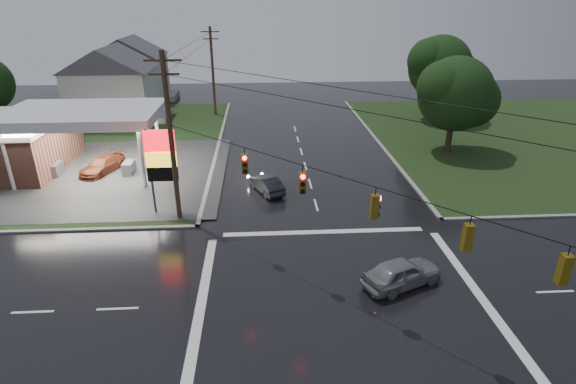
{
  "coord_description": "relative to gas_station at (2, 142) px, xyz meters",
  "views": [
    {
      "loc": [
        -3.84,
        -18.05,
        13.97
      ],
      "look_at": [
        -2.3,
        6.68,
        3.0
      ],
      "focal_mm": 28.0,
      "sensor_mm": 36.0,
      "label": 1
    }
  ],
  "objects": [
    {
      "name": "ground",
      "position": [
        25.68,
        -19.7,
        -2.55
      ],
      "size": [
        120.0,
        120.0,
        0.0
      ],
      "primitive_type": "plane",
      "color": "black",
      "rests_on": "ground"
    },
    {
      "name": "grass_nw",
      "position": [
        -0.32,
        6.3,
        -2.51
      ],
      "size": [
        36.0,
        36.0,
        0.08
      ],
      "primitive_type": "cube",
      "color": "black",
      "rests_on": "ground"
    },
    {
      "name": "grass_ne",
      "position": [
        51.68,
        6.3,
        -2.51
      ],
      "size": [
        36.0,
        36.0,
        0.08
      ],
      "primitive_type": "cube",
      "color": "black",
      "rests_on": "ground"
    },
    {
      "name": "gas_station",
      "position": [
        0.0,
        0.0,
        0.0
      ],
      "size": [
        26.2,
        18.0,
        5.6
      ],
      "color": "#2D2D2D",
      "rests_on": "ground"
    },
    {
      "name": "pylon_sign",
      "position": [
        15.18,
        -9.2,
        1.46
      ],
      "size": [
        2.0,
        0.35,
        6.0
      ],
      "color": "#59595E",
      "rests_on": "ground"
    },
    {
      "name": "utility_pole_nw",
      "position": [
        16.18,
        -10.2,
        3.17
      ],
      "size": [
        2.2,
        0.32,
        11.0
      ],
      "color": "#382619",
      "rests_on": "ground"
    },
    {
      "name": "utility_pole_n",
      "position": [
        16.18,
        18.3,
        2.92
      ],
      "size": [
        2.2,
        0.32,
        10.5
      ],
      "color": "#382619",
      "rests_on": "ground"
    },
    {
      "name": "traffic_signals",
      "position": [
        25.69,
        -19.72,
        3.93
      ],
      "size": [
        26.87,
        26.87,
        1.47
      ],
      "color": "black",
      "rests_on": "ground"
    },
    {
      "name": "house_near",
      "position": [
        4.73,
        16.3,
        1.86
      ],
      "size": [
        11.05,
        8.48,
        8.6
      ],
      "color": "silver",
      "rests_on": "ground"
    },
    {
      "name": "house_far",
      "position": [
        3.73,
        28.3,
        1.86
      ],
      "size": [
        11.05,
        8.48,
        8.6
      ],
      "color": "silver",
      "rests_on": "ground"
    },
    {
      "name": "tree_ne_near",
      "position": [
        39.82,
        2.29,
        3.01
      ],
      "size": [
        7.99,
        6.8,
        8.98
      ],
      "color": "black",
      "rests_on": "ground"
    },
    {
      "name": "tree_ne_far",
      "position": [
        42.83,
        14.29,
        3.63
      ],
      "size": [
        8.46,
        7.2,
        9.8
      ],
      "color": "black",
      "rests_on": "ground"
    },
    {
      "name": "car_north",
      "position": [
        22.15,
        -6.07,
        -1.91
      ],
      "size": [
        2.84,
        4.11,
        1.28
      ],
      "primitive_type": "imported",
      "rotation": [
        0.0,
        0.0,
        3.57
      ],
      "color": "#202429",
      "rests_on": "ground"
    },
    {
      "name": "car_crossing",
      "position": [
        28.95,
        -18.6,
        -1.8
      ],
      "size": [
        4.71,
        3.35,
        1.49
      ],
      "primitive_type": "imported",
      "rotation": [
        0.0,
        0.0,
        1.98
      ],
      "color": "gray",
      "rests_on": "ground"
    },
    {
      "name": "car_pump",
      "position": [
        8.34,
        -1.17,
        -1.87
      ],
      "size": [
        3.44,
        5.0,
        1.35
      ],
      "primitive_type": "imported",
      "rotation": [
        0.0,
        0.0,
        -0.37
      ],
      "color": "#612816",
      "rests_on": "ground"
    }
  ]
}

